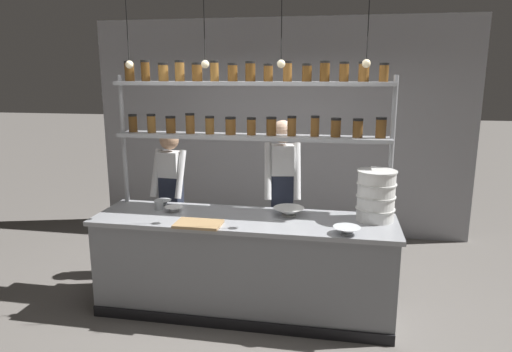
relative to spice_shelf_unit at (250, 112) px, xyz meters
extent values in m
plane|color=slate|center=(0.01, -0.33, -1.85)|extent=(40.00, 40.00, 0.00)
cube|color=#939399|center=(0.01, 2.02, -0.39)|extent=(5.16, 0.12, 2.94)
cube|color=gray|center=(0.01, -0.33, -1.41)|extent=(2.70, 0.72, 0.88)
cube|color=#999BA0|center=(0.01, -0.33, -0.95)|extent=(2.76, 0.76, 0.04)
cube|color=black|center=(0.01, -0.69, -1.80)|extent=(2.70, 0.03, 0.10)
cylinder|color=#999BA0|center=(-1.30, 0.00, -0.76)|extent=(0.04, 0.04, 2.20)
cylinder|color=#999BA0|center=(1.31, 0.00, -0.76)|extent=(0.04, 0.04, 2.20)
cube|color=#999BA0|center=(0.01, 0.00, -0.23)|extent=(2.60, 0.28, 0.04)
cylinder|color=#513314|center=(-1.18, 0.00, -0.14)|extent=(0.08, 0.08, 0.16)
cylinder|color=black|center=(-1.18, 0.00, -0.05)|extent=(0.09, 0.09, 0.02)
cylinder|color=brown|center=(-0.99, 0.00, -0.13)|extent=(0.08, 0.08, 0.16)
cylinder|color=black|center=(-0.99, 0.00, -0.04)|extent=(0.09, 0.09, 0.02)
cylinder|color=brown|center=(-0.79, 0.00, -0.14)|extent=(0.10, 0.10, 0.15)
cylinder|color=black|center=(-0.79, 0.00, -0.06)|extent=(0.10, 0.10, 0.02)
cylinder|color=brown|center=(-0.59, 0.00, -0.13)|extent=(0.09, 0.09, 0.18)
cylinder|color=black|center=(-0.59, 0.00, -0.03)|extent=(0.09, 0.09, 0.02)
cylinder|color=brown|center=(-0.39, 0.00, -0.14)|extent=(0.09, 0.09, 0.15)
cylinder|color=black|center=(-0.39, 0.00, -0.05)|extent=(0.09, 0.09, 0.02)
cylinder|color=brown|center=(-0.19, 0.00, -0.14)|extent=(0.10, 0.10, 0.15)
cylinder|color=black|center=(-0.19, 0.00, -0.06)|extent=(0.10, 0.10, 0.02)
cylinder|color=brown|center=(0.01, 0.00, -0.14)|extent=(0.09, 0.09, 0.15)
cylinder|color=black|center=(0.01, 0.00, -0.06)|extent=(0.09, 0.09, 0.02)
cylinder|color=brown|center=(0.21, 0.00, -0.14)|extent=(0.10, 0.10, 0.15)
cylinder|color=black|center=(0.21, 0.00, -0.05)|extent=(0.10, 0.10, 0.02)
cylinder|color=brown|center=(0.40, 0.00, -0.13)|extent=(0.08, 0.08, 0.17)
cylinder|color=black|center=(0.40, 0.00, -0.04)|extent=(0.08, 0.08, 0.02)
cylinder|color=brown|center=(0.61, 0.00, -0.13)|extent=(0.08, 0.08, 0.17)
cylinder|color=black|center=(0.61, 0.00, -0.03)|extent=(0.08, 0.08, 0.02)
cylinder|color=brown|center=(0.80, 0.00, -0.14)|extent=(0.09, 0.09, 0.15)
cylinder|color=black|center=(0.80, 0.00, -0.05)|extent=(0.09, 0.09, 0.02)
cylinder|color=brown|center=(1.00, 0.00, -0.14)|extent=(0.09, 0.09, 0.15)
cylinder|color=black|center=(1.00, 0.00, -0.05)|extent=(0.09, 0.09, 0.02)
cylinder|color=brown|center=(1.20, 0.00, -0.13)|extent=(0.10, 0.10, 0.17)
cylinder|color=black|center=(1.20, 0.00, -0.04)|extent=(0.10, 0.10, 0.02)
cube|color=#999BA0|center=(0.01, 0.00, 0.26)|extent=(2.60, 0.28, 0.04)
cylinder|color=#513314|center=(-1.19, 0.00, 0.37)|extent=(0.09, 0.09, 0.17)
cylinder|color=black|center=(-1.19, 0.00, 0.46)|extent=(0.09, 0.09, 0.02)
cylinder|color=#513314|center=(-1.02, 0.00, 0.37)|extent=(0.08, 0.08, 0.18)
cylinder|color=black|center=(-1.02, 0.00, 0.47)|extent=(0.09, 0.09, 0.02)
cylinder|color=brown|center=(-0.84, 0.00, 0.36)|extent=(0.10, 0.10, 0.15)
cylinder|color=black|center=(-0.84, 0.00, 0.44)|extent=(0.10, 0.10, 0.02)
cylinder|color=brown|center=(-0.68, 0.00, 0.37)|extent=(0.09, 0.09, 0.17)
cylinder|color=black|center=(-0.68, 0.00, 0.47)|extent=(0.09, 0.09, 0.02)
cylinder|color=brown|center=(-0.51, 0.00, 0.36)|extent=(0.10, 0.10, 0.15)
cylinder|color=black|center=(-0.51, 0.00, 0.44)|extent=(0.10, 0.10, 0.02)
cylinder|color=brown|center=(-0.34, 0.00, 0.37)|extent=(0.08, 0.08, 0.17)
cylinder|color=black|center=(-0.34, 0.00, 0.46)|extent=(0.08, 0.08, 0.02)
cylinder|color=brown|center=(-0.16, 0.00, 0.36)|extent=(0.09, 0.09, 0.15)
cylinder|color=black|center=(-0.16, 0.00, 0.44)|extent=(0.09, 0.09, 0.02)
cylinder|color=#513314|center=(0.01, 0.00, 0.36)|extent=(0.09, 0.09, 0.16)
cylinder|color=black|center=(0.01, 0.00, 0.45)|extent=(0.10, 0.10, 0.02)
cylinder|color=brown|center=(0.17, 0.00, 0.35)|extent=(0.09, 0.09, 0.14)
cylinder|color=black|center=(0.17, 0.00, 0.43)|extent=(0.09, 0.09, 0.02)
cylinder|color=brown|center=(0.35, 0.00, 0.36)|extent=(0.08, 0.08, 0.16)
cylinder|color=black|center=(0.35, 0.00, 0.46)|extent=(0.08, 0.08, 0.02)
cylinder|color=#513314|center=(0.53, 0.00, 0.35)|extent=(0.09, 0.09, 0.14)
cylinder|color=black|center=(0.53, 0.00, 0.43)|extent=(0.09, 0.09, 0.02)
cylinder|color=#513314|center=(0.69, 0.00, 0.36)|extent=(0.09, 0.09, 0.16)
cylinder|color=black|center=(0.69, 0.00, 0.46)|extent=(0.09, 0.09, 0.02)
cylinder|color=brown|center=(0.86, 0.00, 0.36)|extent=(0.09, 0.09, 0.15)
cylinder|color=black|center=(0.86, 0.00, 0.45)|extent=(0.09, 0.09, 0.02)
cylinder|color=brown|center=(1.03, 0.00, 0.36)|extent=(0.09, 0.09, 0.15)
cylinder|color=black|center=(1.03, 0.00, 0.45)|extent=(0.10, 0.10, 0.02)
cylinder|color=brown|center=(1.20, 0.00, 0.35)|extent=(0.08, 0.08, 0.14)
cylinder|color=black|center=(1.20, 0.00, 0.44)|extent=(0.08, 0.08, 0.02)
cylinder|color=black|center=(-1.03, 0.37, -1.47)|extent=(0.11, 0.11, 0.78)
cylinder|color=black|center=(-0.87, 0.35, -1.47)|extent=(0.11, 0.11, 0.78)
cube|color=#232838|center=(-0.95, 0.36, -0.91)|extent=(0.23, 0.19, 0.34)
cube|color=white|center=(-0.95, 0.36, -0.60)|extent=(0.23, 0.20, 0.28)
sphere|color=#A37A5B|center=(-0.95, 0.36, -0.34)|extent=(0.21, 0.21, 0.21)
cylinder|color=white|center=(-1.10, 0.31, -0.69)|extent=(0.09, 0.25, 0.51)
cylinder|color=white|center=(-0.81, 0.29, -0.69)|extent=(0.09, 0.25, 0.51)
cylinder|color=black|center=(0.21, 0.21, -1.43)|extent=(0.11, 0.11, 0.85)
cylinder|color=black|center=(0.37, 0.24, -1.43)|extent=(0.11, 0.11, 0.85)
cube|color=#232838|center=(0.29, 0.22, -0.82)|extent=(0.25, 0.20, 0.37)
cube|color=white|center=(0.29, 0.22, -0.49)|extent=(0.25, 0.21, 0.30)
sphere|color=beige|center=(0.29, 0.22, -0.20)|extent=(0.22, 0.22, 0.22)
cylinder|color=white|center=(0.15, 0.14, -0.59)|extent=(0.11, 0.27, 0.56)
cylinder|color=white|center=(0.44, 0.19, -0.59)|extent=(0.11, 0.27, 0.56)
cylinder|color=white|center=(1.18, -0.18, -0.88)|extent=(0.33, 0.33, 0.10)
cylinder|color=silver|center=(1.18, -0.18, -0.83)|extent=(0.35, 0.35, 0.01)
cylinder|color=white|center=(1.18, -0.18, -0.77)|extent=(0.33, 0.33, 0.10)
cylinder|color=silver|center=(1.18, -0.18, -0.71)|extent=(0.35, 0.35, 0.01)
cylinder|color=white|center=(1.18, -0.18, -0.66)|extent=(0.33, 0.33, 0.10)
cylinder|color=silver|center=(1.18, -0.18, -0.60)|extent=(0.35, 0.35, 0.01)
cylinder|color=white|center=(1.18, -0.18, -0.54)|extent=(0.33, 0.33, 0.10)
cylinder|color=silver|center=(1.18, -0.18, -0.48)|extent=(0.35, 0.35, 0.01)
cube|color=#A88456|center=(-0.34, -0.61, -0.92)|extent=(0.40, 0.26, 0.02)
cylinder|color=silver|center=(0.40, -0.20, -0.93)|extent=(0.13, 0.13, 0.01)
cone|color=silver|center=(0.40, -0.20, -0.89)|extent=(0.29, 0.29, 0.08)
cylinder|color=white|center=(-0.69, -0.26, -0.93)|extent=(0.08, 0.08, 0.01)
cone|color=white|center=(-0.69, -0.26, -0.91)|extent=(0.17, 0.17, 0.05)
cylinder|color=silver|center=(0.93, -0.61, -0.93)|extent=(0.10, 0.10, 0.01)
cone|color=silver|center=(0.93, -0.61, -0.90)|extent=(0.23, 0.23, 0.06)
cylinder|color=silver|center=(-0.89, -0.05, -0.93)|extent=(0.08, 0.08, 0.01)
cone|color=silver|center=(-0.89, -0.05, -0.91)|extent=(0.17, 0.17, 0.05)
cylinder|color=#B2B7BC|center=(-0.86, -0.22, -0.89)|extent=(0.08, 0.08, 0.09)
cylinder|color=black|center=(-1.03, -0.33, 0.73)|extent=(0.01, 0.01, 0.60)
sphere|color=#F9E5B2|center=(-1.03, -0.33, 0.43)|extent=(0.07, 0.07, 0.07)
cylinder|color=black|center=(-0.33, -0.33, 0.73)|extent=(0.01, 0.01, 0.60)
sphere|color=#F9E5B2|center=(-0.33, -0.33, 0.43)|extent=(0.07, 0.07, 0.07)
cylinder|color=black|center=(0.33, -0.33, 0.73)|extent=(0.01, 0.01, 0.60)
sphere|color=#F9E5B2|center=(0.33, -0.33, 0.43)|extent=(0.07, 0.07, 0.07)
cylinder|color=black|center=(1.03, -0.33, 0.73)|extent=(0.01, 0.01, 0.60)
sphere|color=#F9E5B2|center=(1.03, -0.33, 0.43)|extent=(0.07, 0.07, 0.07)
camera|label=1|loc=(0.84, -4.23, 0.35)|focal=32.00mm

